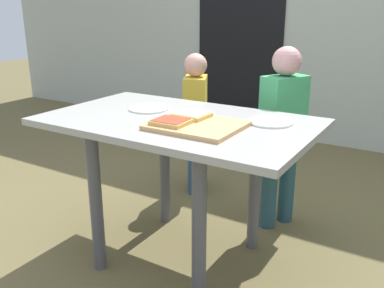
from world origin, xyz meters
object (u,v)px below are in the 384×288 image
at_px(dining_table, 178,141).
at_px(pizza_slice_near_left, 171,122).
at_px(plate_white_right, 270,122).
at_px(child_right, 282,129).
at_px(child_left, 195,116).
at_px(pizza_slice_far_left, 192,115).
at_px(plate_white_left, 149,109).
at_px(cutting_board, 197,125).

distance_m(dining_table, pizza_slice_near_left, 0.21).
relative_size(plate_white_right, child_right, 0.20).
height_order(pizza_slice_near_left, child_left, child_left).
height_order(child_left, child_right, child_right).
bearing_deg(pizza_slice_far_left, plate_white_left, 165.05).
bearing_deg(pizza_slice_far_left, child_right, 69.97).
relative_size(pizza_slice_near_left, child_right, 0.15).
xyz_separation_m(plate_white_right, child_left, (-0.76, 0.62, -0.21)).
distance_m(plate_white_left, child_left, 0.74).
xyz_separation_m(pizza_slice_near_left, child_right, (0.24, 0.75, -0.18)).
height_order(dining_table, child_right, child_right).
xyz_separation_m(pizza_slice_near_left, plate_white_left, (-0.29, 0.22, -0.02)).
height_order(dining_table, plate_white_right, plate_white_right).
distance_m(pizza_slice_near_left, plate_white_left, 0.37).
relative_size(plate_white_left, plate_white_right, 1.00).
bearing_deg(cutting_board, pizza_slice_far_left, 134.22).
xyz_separation_m(plate_white_left, child_right, (0.52, 0.52, -0.16)).
distance_m(dining_table, plate_white_right, 0.44).
bearing_deg(pizza_slice_near_left, plate_white_left, 142.03).
bearing_deg(child_right, cutting_board, -101.98).
bearing_deg(plate_white_left, child_left, 101.55).
distance_m(dining_table, plate_white_left, 0.27).
bearing_deg(pizza_slice_near_left, child_left, 115.06).
relative_size(dining_table, pizza_slice_near_left, 8.21).
bearing_deg(child_left, plate_white_right, -39.00).
xyz_separation_m(child_left, child_right, (0.67, -0.17, 0.05)).
relative_size(pizza_slice_near_left, plate_white_right, 0.75).
xyz_separation_m(plate_white_left, child_left, (-0.14, 0.70, -0.21)).
bearing_deg(child_left, dining_table, -64.47).
relative_size(cutting_board, child_left, 0.40).
distance_m(dining_table, child_left, 0.86).
distance_m(pizza_slice_near_left, child_left, 1.04).
xyz_separation_m(cutting_board, plate_white_right, (0.24, 0.24, -0.00)).
distance_m(pizza_slice_far_left, plate_white_right, 0.36).
distance_m(cutting_board, plate_white_right, 0.34).
bearing_deg(plate_white_left, child_right, 45.03).
height_order(cutting_board, plate_white_right, cutting_board).
bearing_deg(child_right, plate_white_right, -77.84).
relative_size(dining_table, cutting_board, 3.33).
xyz_separation_m(pizza_slice_far_left, child_left, (-0.45, 0.78, -0.23)).
bearing_deg(pizza_slice_near_left, cutting_board, 36.18).
bearing_deg(plate_white_right, child_right, 102.16).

